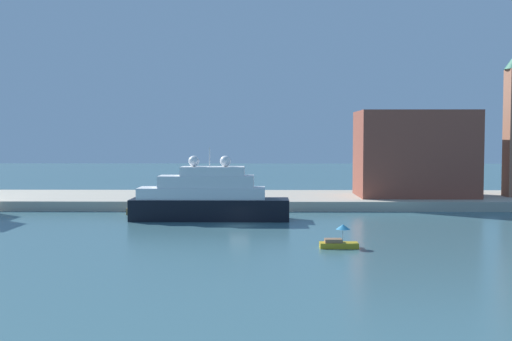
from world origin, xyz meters
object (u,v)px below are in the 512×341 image
parked_car (166,195)px  mooring_bollard (261,199)px  large_yacht (208,198)px  person_figure (196,193)px  work_barge (147,211)px  harbor_building (415,154)px  small_motorboat (339,241)px

parked_car → mooring_bollard: 16.45m
large_yacht → parked_car: large_yacht is taller
parked_car → person_figure: person_figure is taller
work_barge → mooring_bollard: mooring_bollard is taller
large_yacht → harbor_building: harbor_building is taller
work_barge → harbor_building: harbor_building is taller
parked_car → mooring_bollard: parked_car is taller
small_motorboat → parked_car: parked_car is taller
large_yacht → person_figure: 18.27m
work_barge → person_figure: size_ratio=3.78×
small_motorboat → work_barge: bearing=132.1°
large_yacht → parked_car: 17.07m
harbor_building → mooring_bollard: size_ratio=25.99×
parked_car → mooring_bollard: size_ratio=5.91×
work_barge → harbor_building: (44.73, 13.18, 8.61)m
work_barge → parked_car: parked_car is taller
small_motorboat → harbor_building: harbor_building is taller
harbor_building → person_figure: harbor_building is taller
work_barge → person_figure: 12.99m
work_barge → harbor_building: size_ratio=0.31×
work_barge → mooring_bollard: size_ratio=7.98×
harbor_building → parked_car: bearing=-173.3°
large_yacht → small_motorboat: size_ratio=5.52×
person_figure → small_motorboat: bearing=-63.6°
harbor_building → work_barge: bearing=-163.6°
large_yacht → small_motorboat: (16.21, -22.42, -2.36)m
person_figure → work_barge: bearing=-119.6°
person_figure → mooring_bollard: (11.41, -6.45, -0.37)m
parked_car → harbor_building: bearing=6.7°
work_barge → mooring_bollard: 18.44m
large_yacht → person_figure: bearing=101.9°
mooring_bollard → harbor_building: bearing=17.4°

